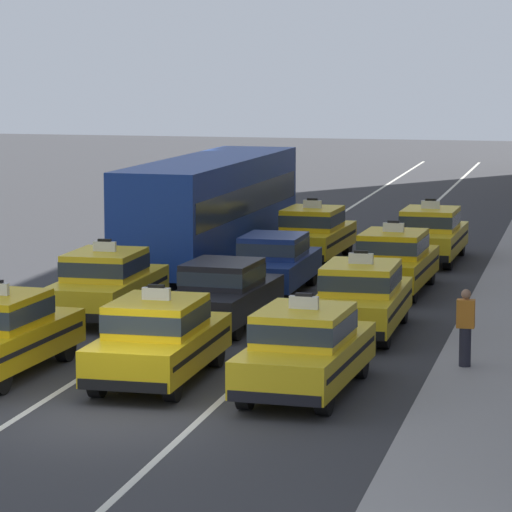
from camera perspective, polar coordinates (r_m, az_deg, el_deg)
The scene contains 14 objects.
ground_plane at distance 25.96m, azimuth -5.82°, elevation -6.39°, with size 160.00×160.00×0.00m, color #353538.
lane_stripe_left_center at distance 45.30m, azimuth 0.59°, elevation -0.08°, with size 0.14×80.00×0.01m, color silver.
lane_stripe_center_right at distance 44.70m, azimuth 4.59°, elevation -0.21°, with size 0.14×80.00×0.01m, color silver.
taxi_left_second at distance 35.29m, azimuth -5.91°, elevation -1.05°, with size 1.84×4.57×1.96m.
bus_left_third at distance 43.84m, azimuth -1.79°, elevation 2.04°, with size 2.92×11.29×3.22m.
taxi_center_nearest at distance 28.49m, azimuth -3.87°, elevation -3.25°, with size 1.84×4.57×1.96m.
sedan_center_second at distance 33.96m, azimuth -1.30°, elevation -1.42°, with size 2.00×4.39×1.58m.
sedan_center_third at distance 38.77m, azimuth 0.72°, elevation -0.22°, with size 1.79×4.31×1.58m.
taxi_center_fourth at distance 44.59m, azimuth 2.26°, elevation 0.92°, with size 1.97×4.62×1.96m.
taxi_right_nearest at distance 27.48m, azimuth 1.94°, elevation -3.66°, with size 2.02×4.64×1.96m.
taxi_right_second at distance 33.20m, azimuth 4.17°, elevation -1.61°, with size 1.85×4.57×1.96m.
taxi_right_third at distance 38.97m, azimuth 5.45°, elevation -0.17°, with size 1.96×4.61×1.96m.
taxi_right_fourth at distance 44.71m, azimuth 6.89°, elevation 0.89°, with size 1.92×4.60×1.96m.
pedestrian_near_crosswalk at distance 29.44m, azimuth 8.25°, elevation -2.80°, with size 0.36×0.24×1.58m.
Camera 1 is at (8.34, -23.71, 6.52)m, focal length 101.54 mm.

